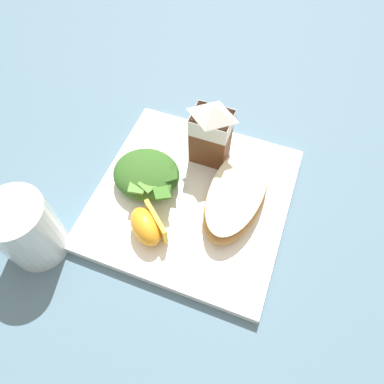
{
  "coord_description": "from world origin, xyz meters",
  "views": [
    {
      "loc": [
        0.09,
        -0.25,
        0.46
      ],
      "look_at": [
        0.0,
        0.0,
        0.03
      ],
      "focal_mm": 32.35,
      "sensor_mm": 36.0,
      "label": 1
    }
  ],
  "objects_px": {
    "white_plate": "(192,198)",
    "orange_wedge_front": "(147,226)",
    "milk_carton": "(211,131)",
    "drinking_clear_cup": "(27,230)",
    "green_salad_pile": "(147,174)",
    "cheesy_pizza_bread": "(237,193)"
  },
  "relations": [
    {
      "from": "white_plate",
      "to": "drinking_clear_cup",
      "type": "height_order",
      "value": "drinking_clear_cup"
    },
    {
      "from": "orange_wedge_front",
      "to": "drinking_clear_cup",
      "type": "xyz_separation_m",
      "value": [
        -0.14,
        -0.07,
        0.02
      ]
    },
    {
      "from": "green_salad_pile",
      "to": "cheesy_pizza_bread",
      "type": "bearing_deg",
      "value": 6.99
    },
    {
      "from": "white_plate",
      "to": "drinking_clear_cup",
      "type": "bearing_deg",
      "value": -140.5
    },
    {
      "from": "orange_wedge_front",
      "to": "drinking_clear_cup",
      "type": "distance_m",
      "value": 0.15
    },
    {
      "from": "cheesy_pizza_bread",
      "to": "drinking_clear_cup",
      "type": "height_order",
      "value": "drinking_clear_cup"
    },
    {
      "from": "green_salad_pile",
      "to": "drinking_clear_cup",
      "type": "xyz_separation_m",
      "value": [
        -0.1,
        -0.14,
        0.02
      ]
    },
    {
      "from": "cheesy_pizza_bread",
      "to": "drinking_clear_cup",
      "type": "relative_size",
      "value": 1.65
    },
    {
      "from": "green_salad_pile",
      "to": "drinking_clear_cup",
      "type": "relative_size",
      "value": 1.01
    },
    {
      "from": "green_salad_pile",
      "to": "orange_wedge_front",
      "type": "distance_m",
      "value": 0.09
    },
    {
      "from": "milk_carton",
      "to": "orange_wedge_front",
      "type": "bearing_deg",
      "value": -103.03
    },
    {
      "from": "white_plate",
      "to": "milk_carton",
      "type": "xyz_separation_m",
      "value": [
        0.0,
        0.08,
        0.07
      ]
    },
    {
      "from": "white_plate",
      "to": "green_salad_pile",
      "type": "relative_size",
      "value": 2.65
    },
    {
      "from": "white_plate",
      "to": "orange_wedge_front",
      "type": "distance_m",
      "value": 0.09
    },
    {
      "from": "white_plate",
      "to": "orange_wedge_front",
      "type": "xyz_separation_m",
      "value": [
        -0.04,
        -0.08,
        0.03
      ]
    },
    {
      "from": "cheesy_pizza_bread",
      "to": "green_salad_pile",
      "type": "distance_m",
      "value": 0.14
    },
    {
      "from": "white_plate",
      "to": "drinking_clear_cup",
      "type": "relative_size",
      "value": 2.67
    },
    {
      "from": "drinking_clear_cup",
      "to": "orange_wedge_front",
      "type": "bearing_deg",
      "value": 25.58
    },
    {
      "from": "drinking_clear_cup",
      "to": "white_plate",
      "type": "bearing_deg",
      "value": 39.5
    },
    {
      "from": "milk_carton",
      "to": "drinking_clear_cup",
      "type": "relative_size",
      "value": 1.05
    },
    {
      "from": "cheesy_pizza_bread",
      "to": "drinking_clear_cup",
      "type": "distance_m",
      "value": 0.29
    },
    {
      "from": "white_plate",
      "to": "cheesy_pizza_bread",
      "type": "relative_size",
      "value": 1.61
    }
  ]
}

